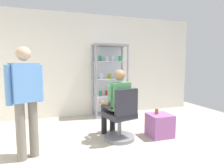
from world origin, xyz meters
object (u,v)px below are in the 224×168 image
Objects in this scene: display_cabinet_main at (109,80)px; tea_glass at (157,111)px; office_chair at (121,119)px; storage_crate at (160,125)px; seated_shopkeeper at (116,100)px; standing_customer at (26,96)px.

display_cabinet_main is 1.82m from tea_glass.
office_chair is (-0.29, -1.69, -0.57)m from display_cabinet_main.
display_cabinet_main is at bearing 80.28° from office_chair.
display_cabinet_main is 4.41× the size of storage_crate.
office_chair reaches higher than storage_crate.
storage_crate is (0.81, -0.20, -0.50)m from seated_shopkeeper.
office_chair is 1.64m from standing_customer.
display_cabinet_main is at bearing 105.59° from storage_crate.
standing_customer is (-1.83, -1.88, -0.03)m from display_cabinet_main.
display_cabinet_main is 1.95m from storage_crate.
seated_shopkeeper is 1.55m from standing_customer.
standing_customer reaches higher than tea_glass.
display_cabinet_main is 19.44× the size of tea_glass.
storage_crate is 4.41× the size of tea_glass.
standing_customer is at bearing -167.06° from seated_shopkeeper.
office_chair is 2.23× the size of storage_crate.
tea_glass is (0.44, -1.69, -0.48)m from display_cabinet_main.
storage_crate is 2.42m from standing_customer.
seated_shopkeeper is at bearing -102.16° from display_cabinet_main.
office_chair is 0.80m from storage_crate.
storage_crate is 0.26× the size of standing_customer.
standing_customer reaches higher than seated_shopkeeper.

